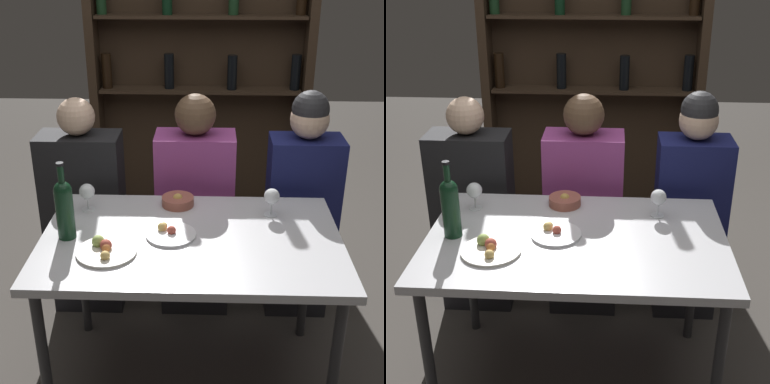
# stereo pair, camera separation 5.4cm
# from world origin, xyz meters

# --- Properties ---
(ground_plane) EXTENTS (10.00, 10.00, 0.00)m
(ground_plane) POSITION_xyz_m (0.00, 0.00, 0.00)
(ground_plane) COLOR #47423D
(dining_table) EXTENTS (1.25, 0.79, 0.77)m
(dining_table) POSITION_xyz_m (0.00, 0.00, 0.70)
(dining_table) COLOR silver
(dining_table) RESTS_ON ground_plane
(wine_rack_wall) EXTENTS (1.53, 0.21, 2.19)m
(wine_rack_wall) POSITION_xyz_m (0.00, 1.79, 1.13)
(wine_rack_wall) COLOR #38281C
(wine_rack_wall) RESTS_ON ground_plane
(wine_bottle) EXTENTS (0.07, 0.07, 0.33)m
(wine_bottle) POSITION_xyz_m (-0.51, -0.02, 0.91)
(wine_bottle) COLOR black
(wine_bottle) RESTS_ON dining_table
(wine_glass_0) EXTENTS (0.07, 0.07, 0.13)m
(wine_glass_0) POSITION_xyz_m (0.35, 0.21, 0.86)
(wine_glass_0) COLOR silver
(wine_glass_0) RESTS_ON dining_table
(wine_glass_1) EXTENTS (0.07, 0.07, 0.13)m
(wine_glass_1) POSITION_xyz_m (-0.48, 0.23, 0.86)
(wine_glass_1) COLOR silver
(wine_glass_1) RESTS_ON dining_table
(food_plate_0) EXTENTS (0.24, 0.24, 0.05)m
(food_plate_0) POSITION_xyz_m (-0.33, -0.14, 0.78)
(food_plate_0) COLOR silver
(food_plate_0) RESTS_ON dining_table
(food_plate_1) EXTENTS (0.21, 0.21, 0.04)m
(food_plate_1) POSITION_xyz_m (-0.09, 0.01, 0.78)
(food_plate_1) COLOR white
(food_plate_1) RESTS_ON dining_table
(snack_bowl) EXTENTS (0.15, 0.15, 0.06)m
(snack_bowl) POSITION_xyz_m (-0.07, 0.30, 0.79)
(snack_bowl) COLOR #995142
(snack_bowl) RESTS_ON dining_table
(seated_person_left) EXTENTS (0.42, 0.22, 1.19)m
(seated_person_left) POSITION_xyz_m (-0.59, 0.59, 0.56)
(seated_person_left) COLOR #26262B
(seated_person_left) RESTS_ON ground_plane
(seated_person_center) EXTENTS (0.40, 0.22, 1.22)m
(seated_person_center) POSITION_xyz_m (0.00, 0.59, 0.57)
(seated_person_center) COLOR #26262B
(seated_person_center) RESTS_ON ground_plane
(seated_person_right) EXTENTS (0.36, 0.22, 1.24)m
(seated_person_right) POSITION_xyz_m (0.56, 0.59, 0.60)
(seated_person_right) COLOR #26262B
(seated_person_right) RESTS_ON ground_plane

